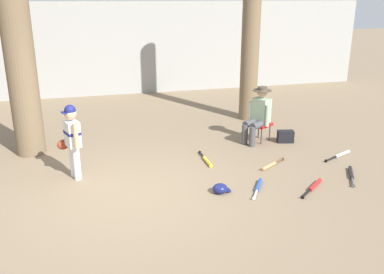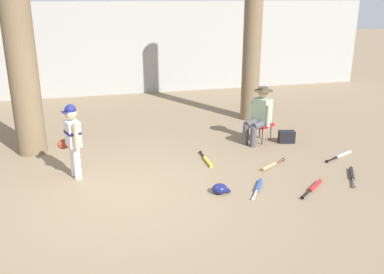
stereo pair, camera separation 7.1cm
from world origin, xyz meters
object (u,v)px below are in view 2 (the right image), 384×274
at_px(folding_stool, 261,125).
at_px(batting_helmet_navy, 220,189).
at_px(bat_red_barrel, 314,187).
at_px(bat_black_composite, 352,175).
at_px(bat_blue_youth, 258,187).
at_px(bat_wood_tan, 271,166).
at_px(young_ballplayer, 72,136).
at_px(tree_behind_spectator, 253,31).
at_px(bat_yellow_trainer, 207,160).
at_px(seated_spectator, 259,114).
at_px(bat_aluminum_silver, 342,155).
at_px(tree_near_player, 16,20).
at_px(handbag_beside_stool, 287,137).

height_order(folding_stool, batting_helmet_navy, folding_stool).
xyz_separation_m(bat_red_barrel, bat_black_composite, (0.90, 0.27, 0.00)).
distance_m(bat_blue_youth, bat_wood_tan, 0.97).
height_order(young_ballplayer, bat_red_barrel, young_ballplayer).
relative_size(tree_behind_spectator, batting_helmet_navy, 17.45).
distance_m(bat_yellow_trainer, bat_blue_youth, 1.41).
distance_m(seated_spectator, bat_blue_youth, 2.40).
bearing_deg(bat_aluminum_silver, tree_behind_spectator, 103.77).
relative_size(tree_near_player, folding_stool, 10.81).
relative_size(young_ballplayer, bat_blue_youth, 2.03).
xyz_separation_m(tree_near_player, folding_stool, (4.73, -0.54, -2.22)).
xyz_separation_m(tree_behind_spectator, bat_red_barrel, (-0.54, -4.14, -2.17)).
height_order(folding_stool, bat_wood_tan, folding_stool).
distance_m(young_ballplayer, bat_wood_tan, 3.58).
bearing_deg(bat_red_barrel, bat_black_composite, 16.59).
bearing_deg(bat_yellow_trainer, batting_helmet_navy, -97.71).
bearing_deg(tree_near_player, bat_wood_tan, -24.29).
bearing_deg(folding_stool, young_ballplayer, -166.58).
xyz_separation_m(tree_near_player, batting_helmet_navy, (3.07, -2.71, -2.51)).
xyz_separation_m(handbag_beside_stool, bat_yellow_trainer, (-1.98, -0.64, -0.10)).
distance_m(tree_behind_spectator, folding_stool, 2.55).
height_order(tree_behind_spectator, batting_helmet_navy, tree_behind_spectator).
xyz_separation_m(tree_near_player, young_ballplayer, (0.84, -1.47, -1.84)).
bearing_deg(bat_wood_tan, bat_blue_youth, -127.12).
height_order(tree_near_player, batting_helmet_navy, tree_near_player).
xyz_separation_m(folding_stool, batting_helmet_navy, (-1.66, -2.18, -0.29)).
distance_m(folding_stool, bat_blue_youth, 2.43).
bearing_deg(bat_blue_youth, bat_yellow_trainer, 109.90).
xyz_separation_m(bat_wood_tan, batting_helmet_navy, (-1.24, -0.77, 0.04)).
height_order(seated_spectator, bat_red_barrel, seated_spectator).
xyz_separation_m(bat_red_barrel, bat_wood_tan, (-0.30, 1.01, -0.00)).
relative_size(bat_aluminum_silver, bat_black_composite, 1.05).
distance_m(folding_stool, seated_spectator, 0.29).
relative_size(handbag_beside_stool, batting_helmet_navy, 1.16).
bearing_deg(bat_red_barrel, bat_aluminum_silver, 41.80).
xyz_separation_m(folding_stool, bat_aluminum_silver, (1.16, -1.28, -0.33)).
distance_m(seated_spectator, bat_red_barrel, 2.45).
relative_size(tree_behind_spectator, handbag_beside_stool, 15.09).
bearing_deg(bat_aluminum_silver, batting_helmet_navy, -162.35).
relative_size(folding_stool, handbag_beside_stool, 1.60).
xyz_separation_m(bat_red_barrel, bat_blue_youth, (-0.89, 0.23, 0.00)).
distance_m(handbag_beside_stool, bat_blue_youth, 2.47).
height_order(bat_black_composite, batting_helmet_navy, batting_helmet_navy).
relative_size(seated_spectator, bat_yellow_trainer, 1.57).
relative_size(bat_blue_youth, bat_black_composite, 0.88).
height_order(young_ballplayer, handbag_beside_stool, young_ballplayer).
distance_m(bat_red_barrel, bat_yellow_trainer, 2.07).
bearing_deg(batting_helmet_navy, bat_wood_tan, 31.62).
relative_size(tree_near_player, handbag_beside_stool, 17.31).
bearing_deg(bat_wood_tan, folding_stool, 73.61).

